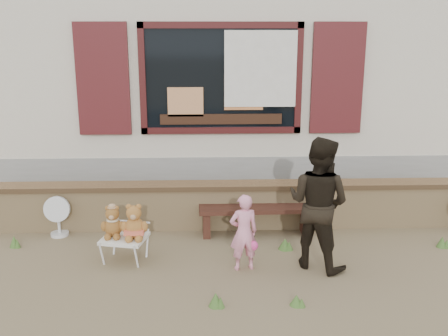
{
  "coord_description": "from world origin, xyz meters",
  "views": [
    {
      "loc": [
        -0.23,
        -6.15,
        2.84
      ],
      "look_at": [
        0.0,
        0.6,
        1.0
      ],
      "focal_mm": 42.0,
      "sensor_mm": 36.0,
      "label": 1
    }
  ],
  "objects_px": {
    "bench": "(256,214)",
    "teddy_bear_left": "(113,221)",
    "child": "(244,232)",
    "folding_chair": "(125,239)",
    "adult": "(318,203)",
    "teddy_bear_right": "(134,221)"
  },
  "relations": [
    {
      "from": "child",
      "to": "adult",
      "type": "distance_m",
      "value": 0.95
    },
    {
      "from": "bench",
      "to": "teddy_bear_left",
      "type": "distance_m",
      "value": 2.02
    },
    {
      "from": "teddy_bear_left",
      "to": "teddy_bear_right",
      "type": "height_order",
      "value": "teddy_bear_right"
    },
    {
      "from": "teddy_bear_right",
      "to": "adult",
      "type": "bearing_deg",
      "value": 8.34
    },
    {
      "from": "folding_chair",
      "to": "adult",
      "type": "height_order",
      "value": "adult"
    },
    {
      "from": "teddy_bear_left",
      "to": "bench",
      "type": "bearing_deg",
      "value": 35.67
    },
    {
      "from": "bench",
      "to": "adult",
      "type": "relative_size",
      "value": 1.0
    },
    {
      "from": "teddy_bear_right",
      "to": "child",
      "type": "xyz_separation_m",
      "value": [
        1.32,
        -0.24,
        -0.07
      ]
    },
    {
      "from": "bench",
      "to": "adult",
      "type": "height_order",
      "value": "adult"
    },
    {
      "from": "teddy_bear_left",
      "to": "adult",
      "type": "xyz_separation_m",
      "value": [
        2.48,
        -0.24,
        0.28
      ]
    },
    {
      "from": "child",
      "to": "folding_chair",
      "type": "bearing_deg",
      "value": -21.49
    },
    {
      "from": "teddy_bear_left",
      "to": "child",
      "type": "height_order",
      "value": "child"
    },
    {
      "from": "bench",
      "to": "child",
      "type": "relative_size",
      "value": 1.7
    },
    {
      "from": "folding_chair",
      "to": "teddy_bear_left",
      "type": "xyz_separation_m",
      "value": [
        -0.14,
        0.03,
        0.23
      ]
    },
    {
      "from": "folding_chair",
      "to": "teddy_bear_right",
      "type": "bearing_deg",
      "value": 0.0
    },
    {
      "from": "adult",
      "to": "child",
      "type": "bearing_deg",
      "value": 42.02
    },
    {
      "from": "folding_chair",
      "to": "teddy_bear_right",
      "type": "distance_m",
      "value": 0.29
    },
    {
      "from": "teddy_bear_right",
      "to": "adult",
      "type": "height_order",
      "value": "adult"
    },
    {
      "from": "folding_chair",
      "to": "teddy_bear_left",
      "type": "bearing_deg",
      "value": 180.0
    },
    {
      "from": "teddy_bear_left",
      "to": "adult",
      "type": "relative_size",
      "value": 0.25
    },
    {
      "from": "folding_chair",
      "to": "adult",
      "type": "bearing_deg",
      "value": 7.85
    },
    {
      "from": "bench",
      "to": "folding_chair",
      "type": "xyz_separation_m",
      "value": [
        -1.71,
        -0.8,
        -0.01
      ]
    }
  ]
}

